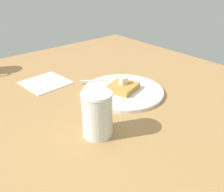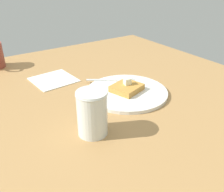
{
  "view_description": "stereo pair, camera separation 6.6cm",
  "coord_description": "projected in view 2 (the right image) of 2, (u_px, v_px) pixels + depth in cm",
  "views": [
    {
      "loc": [
        52.05,
        -38.62,
        37.49
      ],
      "look_at": [
        7.22,
        -0.6,
        6.61
      ],
      "focal_mm": 40.0,
      "sensor_mm": 36.0,
      "label": 1
    },
    {
      "loc": [
        56.05,
        -33.32,
        37.49
      ],
      "look_at": [
        7.22,
        -0.6,
        6.61
      ],
      "focal_mm": 40.0,
      "sensor_mm": 36.0,
      "label": 2
    }
  ],
  "objects": [
    {
      "name": "napkin",
      "position": [
        54.0,
        80.0,
        0.87
      ],
      "size": [
        14.73,
        14.72,
        0.3
      ],
      "primitive_type": "cube",
      "rotation": [
        0.0,
        0.0,
        0.08
      ],
      "color": "white",
      "rests_on": "table_surface"
    },
    {
      "name": "toast_slice_center",
      "position": [
        127.0,
        88.0,
        0.77
      ],
      "size": [
        9.89,
        10.48,
        1.83
      ],
      "primitive_type": "cube",
      "rotation": [
        0.0,
        0.0,
        0.3
      ],
      "color": "#BE8438",
      "rests_on": "plate"
    },
    {
      "name": "fork",
      "position": [
        113.0,
        80.0,
        0.84
      ],
      "size": [
        10.09,
        14.09,
        0.36
      ],
      "color": "silver",
      "rests_on": "plate"
    },
    {
      "name": "plate",
      "position": [
        127.0,
        92.0,
        0.77
      ],
      "size": [
        25.22,
        25.22,
        1.04
      ],
      "color": "white",
      "rests_on": "table_surface"
    },
    {
      "name": "butter_pat_primary",
      "position": [
        127.0,
        81.0,
        0.76
      ],
      "size": [
        2.06,
        2.23,
        2.02
      ],
      "primitive_type": "cube",
      "rotation": [
        0.0,
        0.0,
        1.44
      ],
      "color": "#EFEDC9",
      "rests_on": "toast_slice_center"
    },
    {
      "name": "table_surface",
      "position": [
        100.0,
        103.0,
        0.75
      ],
      "size": [
        112.22,
        112.22,
        2.11
      ],
      "primitive_type": "cube",
      "color": "#A57A47",
      "rests_on": "ground"
    },
    {
      "name": "syrup_jar",
      "position": [
        92.0,
        115.0,
        0.57
      ],
      "size": [
        7.24,
        7.24,
        10.89
      ],
      "color": "#361608",
      "rests_on": "table_surface"
    }
  ]
}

